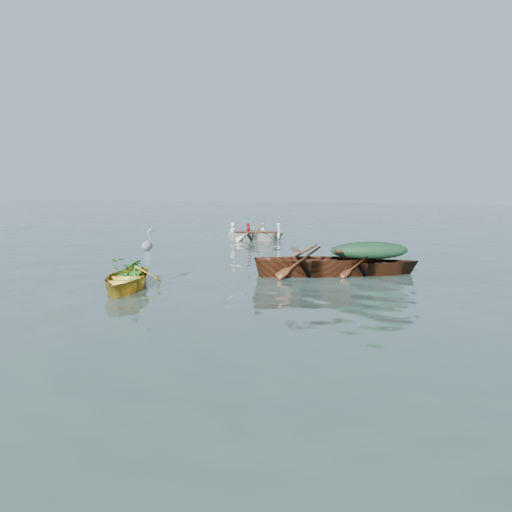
% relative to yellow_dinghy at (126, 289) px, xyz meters
% --- Properties ---
extents(ground, '(140.00, 140.00, 0.00)m').
position_rel_yellow_dinghy_xyz_m(ground, '(1.28, -0.05, 0.00)').
color(ground, '#354A40').
rests_on(ground, ground).
extents(yellow_dinghy, '(2.57, 3.66, 0.92)m').
position_rel_yellow_dinghy_xyz_m(yellow_dinghy, '(0.00, 0.00, 0.00)').
color(yellow_dinghy, gold).
rests_on(yellow_dinghy, ground).
extents(green_tarp_boat, '(4.32, 2.95, 0.96)m').
position_rel_yellow_dinghy_xyz_m(green_tarp_boat, '(5.45, 4.19, 0.00)').
color(green_tarp_boat, '#4E2512').
rests_on(green_tarp_boat, ground).
extents(open_wooden_boat, '(5.17, 3.30, 1.19)m').
position_rel_yellow_dinghy_xyz_m(open_wooden_boat, '(4.03, 3.52, 0.00)').
color(open_wooden_boat, brown).
rests_on(open_wooden_boat, ground).
extents(rowed_boat, '(3.94, 2.26, 0.87)m').
position_rel_yellow_dinghy_xyz_m(rowed_boat, '(-0.89, 11.84, 0.00)').
color(rowed_boat, white).
rests_on(rowed_boat, ground).
extents(green_tarp_cover, '(2.38, 1.62, 0.52)m').
position_rel_yellow_dinghy_xyz_m(green_tarp_cover, '(5.45, 4.19, 0.74)').
color(green_tarp_cover, '#16371B').
rests_on(green_tarp_cover, green_tarp_boat).
extents(thwart_benches, '(2.64, 1.79, 0.04)m').
position_rel_yellow_dinghy_xyz_m(thwart_benches, '(4.03, 3.52, 0.62)').
color(thwart_benches, '#42230F').
rests_on(thwart_benches, open_wooden_boat).
extents(heron, '(0.40, 0.47, 0.92)m').
position_rel_yellow_dinghy_xyz_m(heron, '(0.50, 0.24, 0.92)').
color(heron, gray).
rests_on(heron, yellow_dinghy).
extents(dinghy_weeds, '(0.98, 1.09, 0.60)m').
position_rel_yellow_dinghy_xyz_m(dinghy_weeds, '(-0.17, 0.52, 0.76)').
color(dinghy_weeds, '#1C6C1D').
rests_on(dinghy_weeds, yellow_dinghy).
extents(rowers, '(2.83, 1.80, 0.76)m').
position_rel_yellow_dinghy_xyz_m(rowers, '(-0.89, 11.84, 0.82)').
color(rowers, white).
rests_on(rowers, rowed_boat).
extents(oars, '(1.39, 2.66, 0.06)m').
position_rel_yellow_dinghy_xyz_m(oars, '(-0.89, 11.84, 0.47)').
color(oars, olive).
rests_on(oars, rowed_boat).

